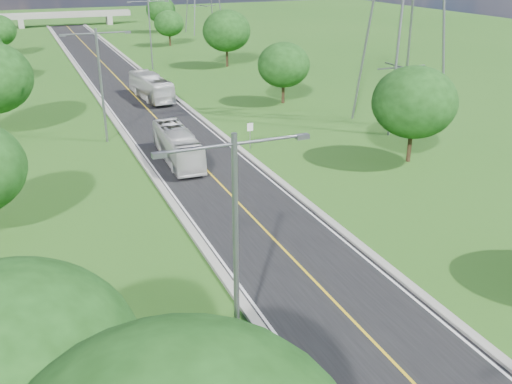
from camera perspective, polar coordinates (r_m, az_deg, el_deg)
ground at (r=69.03m, az=-11.71°, el=9.02°), size 260.00×260.00×0.00m
road at (r=74.78m, az=-12.68°, el=10.00°), size 8.00×150.00×0.06m
curb_left at (r=74.16m, az=-15.94°, el=9.65°), size 0.50×150.00×0.22m
curb_right at (r=75.60m, az=-9.48°, el=10.44°), size 0.50×150.00×0.22m
speed_limit_sign at (r=49.55m, az=-0.60°, el=6.07°), size 0.55×0.09×2.40m
overpass at (r=147.14m, az=-18.52°, el=16.40°), size 30.00×3.00×3.20m
streetlight_near_left at (r=21.58m, az=-2.05°, el=-4.46°), size 5.90×0.25×10.00m
streetlight_mid_left at (r=52.36m, az=-15.30°, el=11.09°), size 5.90×0.25×10.00m
streetlight_far_right at (r=86.60m, az=-10.57°, el=15.82°), size 5.90×0.25×10.00m
tree_la at (r=17.55m, az=-23.05°, el=-16.30°), size 7.14×7.14×8.30m
tree_rb at (r=47.30m, az=15.55°, el=8.65°), size 6.72×6.72×7.82m
tree_rc at (r=65.28m, az=2.78°, el=12.58°), size 5.88×5.88×6.84m
tree_rd at (r=87.84m, az=-2.96°, el=15.81°), size 7.14×7.14×8.30m
tree_re at (r=110.05m, az=-8.70°, el=16.33°), size 5.46×5.46×6.35m
tree_rf at (r=130.15m, az=-9.50°, el=17.51°), size 6.30×6.30×7.33m
bus_outbound at (r=68.56m, az=-10.45°, el=10.29°), size 3.21×10.32×2.83m
bus_inbound at (r=46.91m, az=-7.84°, el=4.62°), size 2.64×9.62×2.65m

